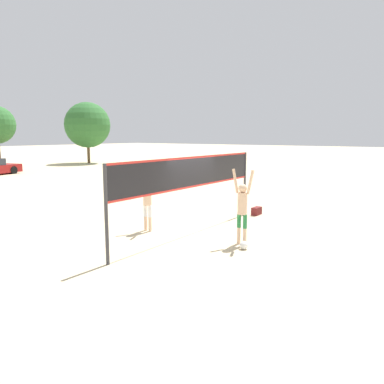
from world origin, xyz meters
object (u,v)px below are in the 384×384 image
at_px(volleyball_net, 192,177).
at_px(volleyball, 244,245).
at_px(tree_right_cluster, 87,125).
at_px(player_spiker, 242,205).
at_px(gear_bag, 257,211).
at_px(player_blocker, 147,197).

distance_m(volleyball_net, volleyball, 2.84).
distance_m(volleyball, tree_right_cluster, 35.66).
bearing_deg(player_spiker, gear_bag, -69.67).
bearing_deg(gear_bag, volleyball, -158.11).
distance_m(player_blocker, gear_bag, 4.96).
bearing_deg(player_blocker, gear_bag, 67.75).
bearing_deg(volleyball_net, player_spiker, -92.39).
distance_m(player_spiker, tree_right_cluster, 35.10).
relative_size(volleyball_net, player_blocker, 3.34).
height_order(player_blocker, volleyball, player_blocker).
bearing_deg(volleyball_net, player_blocker, 110.53).
xyz_separation_m(gear_bag, tree_right_cluster, (14.31, 28.26, 4.17)).
bearing_deg(player_blocker, player_spiker, 7.97).
bearing_deg(gear_bag, player_spiker, -159.67).
relative_size(player_blocker, tree_right_cluster, 0.32).
bearing_deg(player_blocker, volleyball, 1.07).
relative_size(player_spiker, player_blocker, 1.03).
height_order(player_blocker, tree_right_cluster, tree_right_cluster).
bearing_deg(volleyball, gear_bag, 21.89).
height_order(player_spiker, gear_bag, player_spiker).
relative_size(volleyball, tree_right_cluster, 0.03).
distance_m(player_blocker, volleyball, 3.77).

